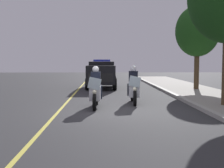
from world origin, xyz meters
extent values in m
plane|color=#333335|center=(0.00, 0.00, 0.00)|extent=(80.00, 80.00, 0.00)
cube|color=#9E9B93|center=(0.00, 3.48, 0.07)|extent=(48.00, 0.24, 0.15)
cube|color=#E0D14C|center=(0.00, -2.10, 0.00)|extent=(48.00, 0.12, 0.01)
cylinder|color=black|center=(-0.10, -0.74, 0.32)|extent=(0.64, 0.14, 0.64)
cylinder|color=black|center=(-1.60, -0.70, 0.32)|extent=(0.64, 0.16, 0.64)
cube|color=white|center=(-0.83, -0.72, 0.62)|extent=(1.21, 0.47, 0.56)
ellipsoid|color=white|center=(-0.78, -0.72, 0.92)|extent=(0.57, 0.33, 0.24)
cube|color=silver|center=(-0.20, -0.73, 1.05)|extent=(0.08, 0.56, 0.53)
sphere|color=#F9F4CC|center=(-0.14, -0.74, 0.72)|extent=(0.17, 0.17, 0.17)
sphere|color=red|center=(-0.33, -0.89, 0.98)|extent=(0.09, 0.09, 0.09)
sphere|color=#1933F2|center=(-0.33, -0.57, 0.98)|extent=(0.09, 0.09, 0.09)
cube|color=black|center=(-1.06, -0.71, 1.18)|extent=(0.29, 0.41, 0.60)
cube|color=black|center=(-0.99, -0.51, 0.62)|extent=(0.18, 0.14, 0.56)
cube|color=black|center=(-1.01, -0.91, 0.62)|extent=(0.18, 0.14, 0.56)
sphere|color=white|center=(-1.04, -0.71, 1.58)|extent=(0.28, 0.28, 0.28)
cylinder|color=black|center=(-1.23, 0.96, 0.32)|extent=(0.64, 0.14, 0.64)
cylinder|color=black|center=(-2.73, 1.00, 0.32)|extent=(0.64, 0.16, 0.64)
cube|color=silver|center=(-1.96, 0.98, 0.62)|extent=(1.21, 0.47, 0.56)
ellipsoid|color=silver|center=(-1.91, 0.98, 0.92)|extent=(0.57, 0.33, 0.24)
cube|color=silver|center=(-1.33, 0.97, 1.05)|extent=(0.08, 0.56, 0.53)
sphere|color=#F9F4CC|center=(-1.27, 0.96, 0.72)|extent=(0.17, 0.17, 0.17)
sphere|color=red|center=(-1.47, 0.81, 0.98)|extent=(0.09, 0.09, 0.09)
sphere|color=#1933F2|center=(-1.46, 1.13, 0.98)|extent=(0.09, 0.09, 0.09)
cube|color=black|center=(-2.19, 0.99, 1.18)|extent=(0.29, 0.41, 0.60)
cube|color=black|center=(-2.13, 1.19, 0.62)|extent=(0.18, 0.14, 0.56)
cube|color=black|center=(-2.14, 0.79, 0.62)|extent=(0.18, 0.14, 0.56)
sphere|color=silver|center=(-2.17, 0.99, 1.58)|extent=(0.28, 0.28, 0.28)
cube|color=black|center=(-9.76, -0.50, 1.02)|extent=(4.95, 2.03, 1.24)
cube|color=black|center=(-10.06, -0.49, 1.72)|extent=(2.45, 1.81, 0.36)
cube|color=#2633D8|center=(-9.86, -0.50, 1.98)|extent=(0.31, 1.21, 0.14)
cube|color=black|center=(-7.36, -0.56, 0.88)|extent=(0.16, 1.62, 0.56)
cylinder|color=black|center=(-8.19, 0.36, 0.40)|extent=(0.81, 0.30, 0.80)
cylinder|color=black|center=(-8.24, -1.44, 0.40)|extent=(0.81, 0.30, 0.80)
cylinder|color=black|center=(-11.29, 0.44, 0.40)|extent=(0.81, 0.30, 0.80)
cylinder|color=black|center=(-11.33, -1.36, 0.40)|extent=(0.81, 0.30, 0.80)
cylinder|color=#4C3823|center=(-7.91, 5.76, 1.43)|extent=(0.33, 0.33, 2.65)
ellipsoid|color=#1E4C19|center=(-7.91, 5.76, 3.90)|extent=(2.86, 2.86, 3.34)
camera|label=1|loc=(11.26, -0.38, 1.91)|focal=47.07mm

